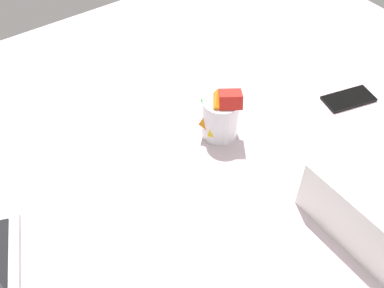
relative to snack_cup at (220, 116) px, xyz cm
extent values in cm
cube|color=silver|center=(5.63, -3.28, -15.27)|extent=(180.00, 140.00, 18.00)
cylinder|color=silver|center=(-0.11, 0.02, -0.77)|extent=(9.00, 9.00, 11.00)
cube|color=yellow|center=(1.41, 0.34, -3.20)|extent=(6.95, 7.25, 4.93)
cube|color=orange|center=(1.60, -0.31, -1.46)|extent=(7.63, 7.39, 7.23)
cube|color=orange|center=(-0.04, -0.29, 0.28)|extent=(4.61, 6.41, 5.60)
cube|color=#268C33|center=(0.74, -2.24, 2.02)|extent=(5.60, 6.25, 6.03)
cube|color=orange|center=(0.02, 0.07, 3.76)|extent=(7.73, 7.89, 5.35)
cube|color=red|center=(-1.72, 1.32, 5.51)|extent=(8.19, 8.47, 5.19)
cube|color=black|center=(-37.08, 10.30, -5.87)|extent=(15.23, 9.98, 0.80)
camera|label=1|loc=(51.45, 60.89, 75.22)|focal=41.63mm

